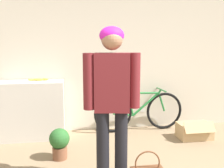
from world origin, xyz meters
name	(u,v)px	position (x,y,z in m)	size (l,w,h in m)	color
wall_back	(114,59)	(0.00, 2.99, 1.30)	(8.00, 0.07, 2.60)	beige
side_shelf	(32,110)	(-1.44, 2.68, 0.48)	(1.05, 0.51, 0.96)	beige
person	(112,93)	(-0.34, 1.02, 1.05)	(0.62, 0.26, 1.76)	black
bicycle	(139,111)	(0.43, 2.74, 0.37)	(1.66, 0.46, 0.76)	black
banana	(38,79)	(-1.33, 2.76, 0.98)	(0.35, 0.10, 0.04)	#EAD64C
cardboard_box	(194,131)	(1.25, 2.22, 0.13)	(0.54, 0.41, 0.32)	tan
potted_plant	(60,142)	(-0.95, 1.76, 0.24)	(0.28, 0.28, 0.43)	brown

